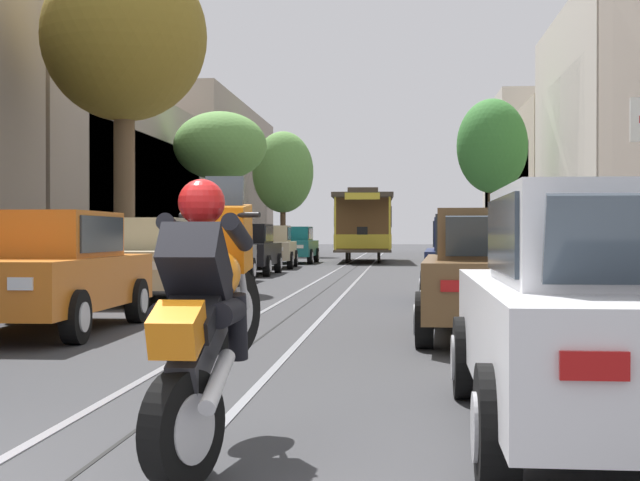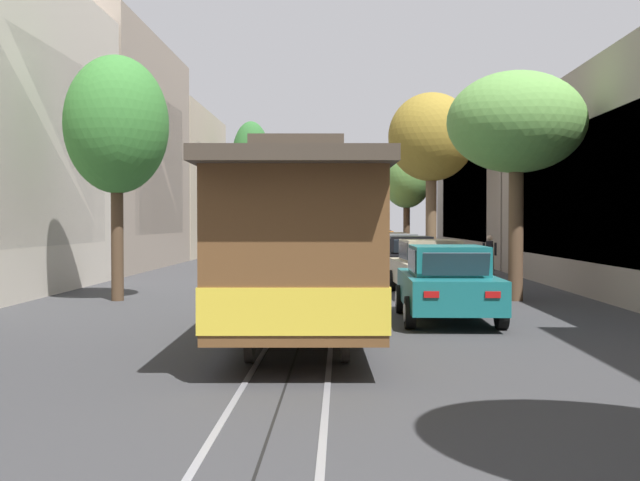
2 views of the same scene
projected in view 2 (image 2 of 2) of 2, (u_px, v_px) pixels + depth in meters
The scene contains 22 objects.
ground_plane at pixel (321, 283), 26.49m from camera, with size 164.35×164.35×0.00m, color #38383A.
trolley_track_rails at pixel (316, 295), 21.91m from camera, with size 1.14×73.74×0.01m.
parked_car_blue_near_left at pixel (379, 242), 50.56m from camera, with size 2.09×4.40×1.58m.
parked_car_orange_second_left at pixel (379, 244), 44.77m from camera, with size 2.04×4.38×1.58m.
parked_car_beige_mid_left at pixel (389, 248), 39.07m from camera, with size 2.14×4.42×1.58m.
parked_car_grey_fourth_left at pixel (399, 252), 33.08m from camera, with size 2.06×4.39×1.58m.
parked_car_black_fifth_left at pixel (409, 258), 27.54m from camera, with size 2.02×4.37×1.58m.
parked_car_beige_sixth_left at pixel (429, 267), 21.78m from camera, with size 2.15×4.42×1.58m.
parked_car_teal_far_left at pixel (447, 283), 16.17m from camera, with size 2.03×4.37×1.58m.
parked_car_white_near_right at pixel (284, 242), 50.90m from camera, with size 2.04×4.38×1.58m.
parked_car_brown_second_right at pixel (279, 244), 45.07m from camera, with size 2.14×4.42×1.58m.
parked_car_navy_mid_right at pixel (266, 248), 38.98m from camera, with size 2.12×4.41×1.58m.
street_tree_kerb_left_near at pixel (407, 174), 48.61m from camera, with size 3.32×3.59×7.41m.
street_tree_kerb_left_second at pixel (431, 139), 34.81m from camera, with size 3.90×3.78×7.94m.
street_tree_kerb_left_mid at pixel (516, 124), 20.25m from camera, with size 3.65×3.20×6.05m.
street_tree_kerb_right_near at pixel (251, 159), 49.81m from camera, with size 2.44×2.03×8.62m.
street_tree_kerb_right_second at pixel (117, 126), 20.25m from camera, with size 2.71×2.84×6.46m.
cable_car_trolley at pixel (301, 246), 13.39m from camera, with size 2.82×9.17×3.28m.
motorcycle_with_rider at pixel (321, 241), 51.63m from camera, with size 0.53×1.90×1.65m.
pedestrian_on_left_pavement at pixel (490, 253), 30.20m from camera, with size 0.55×0.42×1.58m.
fire_hydrant at pixel (254, 250), 46.40m from camera, with size 0.40×0.22×0.84m.
street_sign_post at pixel (257, 228), 46.50m from camera, with size 0.36×0.08×2.82m.
Camera 2 is at (-0.70, 52.73, 2.06)m, focal length 43.26 mm.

